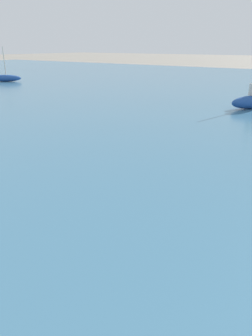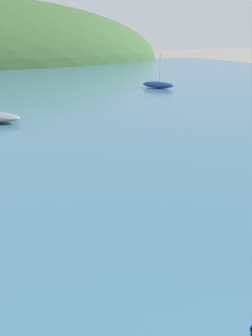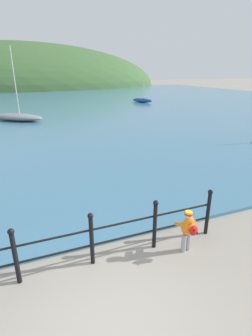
# 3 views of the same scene
# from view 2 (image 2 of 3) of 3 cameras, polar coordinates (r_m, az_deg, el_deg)

# --- Properties ---
(boat_red_dinghy) EXTENTS (2.10, 2.58, 2.67)m
(boat_red_dinghy) POSITION_cam_2_polar(r_m,az_deg,el_deg) (32.37, 4.68, 11.97)
(boat_red_dinghy) COLOR #1E4793
(boat_red_dinghy) RESTS_ON water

